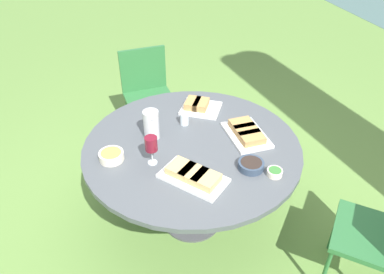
{
  "coord_description": "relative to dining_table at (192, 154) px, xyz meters",
  "views": [
    {
      "loc": [
        1.9,
        -0.59,
        2.25
      ],
      "look_at": [
        0.0,
        0.0,
        0.8
      ],
      "focal_mm": 35.0,
      "sensor_mm": 36.0,
      "label": 1
    }
  ],
  "objects": [
    {
      "name": "platter_charcuterie",
      "position": [
        0.33,
        -0.1,
        0.11
      ],
      "size": [
        0.44,
        0.42,
        0.07
      ],
      "color": "white",
      "rests_on": "dining_table"
    },
    {
      "name": "cup_water_near",
      "position": [
        -0.25,
        0.02,
        0.13
      ],
      "size": [
        0.06,
        0.06,
        0.09
      ],
      "color": "silver",
      "rests_on": "dining_table"
    },
    {
      "name": "bowl_fries",
      "position": [
        0.0,
        -0.53,
        0.11
      ],
      "size": [
        0.16,
        0.16,
        0.06
      ],
      "color": "beige",
      "rests_on": "dining_table"
    },
    {
      "name": "chair_near_right",
      "position": [
        -1.23,
        -0.06,
        -0.13
      ],
      "size": [
        0.44,
        0.46,
        0.89
      ],
      "color": "#2D6B38",
      "rests_on": "ground_plane"
    },
    {
      "name": "dining_table",
      "position": [
        0.0,
        0.0,
        0.0
      ],
      "size": [
        1.45,
        1.45,
        0.74
      ],
      "color": "#4C4C51",
      "rests_on": "ground_plane"
    },
    {
      "name": "water_pitcher",
      "position": [
        -0.16,
        -0.24,
        0.19
      ],
      "size": [
        0.11,
        0.11,
        0.21
      ],
      "color": "silver",
      "rests_on": "dining_table"
    },
    {
      "name": "ground_plane",
      "position": [
        0.0,
        0.0,
        -0.66
      ],
      "size": [
        40.0,
        40.0,
        0.0
      ],
      "primitive_type": "plane",
      "color": "#668E42"
    },
    {
      "name": "platter_sandwich_side",
      "position": [
        0.02,
        0.38,
        0.11
      ],
      "size": [
        0.37,
        0.24,
        0.06
      ],
      "color": "white",
      "rests_on": "dining_table"
    },
    {
      "name": "platter_bread_main",
      "position": [
        -0.41,
        0.18,
        0.11
      ],
      "size": [
        0.36,
        0.37,
        0.07
      ],
      "color": "white",
      "rests_on": "dining_table"
    },
    {
      "name": "wine_glass",
      "position": [
        0.11,
        -0.29,
        0.23
      ],
      "size": [
        0.08,
        0.08,
        0.2
      ],
      "color": "silver",
      "rests_on": "dining_table"
    },
    {
      "name": "bowl_salad",
      "position": [
        0.44,
        0.38,
        0.1
      ],
      "size": [
        0.09,
        0.09,
        0.04
      ],
      "color": "beige",
      "rests_on": "dining_table"
    },
    {
      "name": "bowl_olives",
      "position": [
        0.34,
        0.27,
        0.11
      ],
      "size": [
        0.16,
        0.16,
        0.05
      ],
      "color": "#334256",
      "rests_on": "dining_table"
    }
  ]
}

